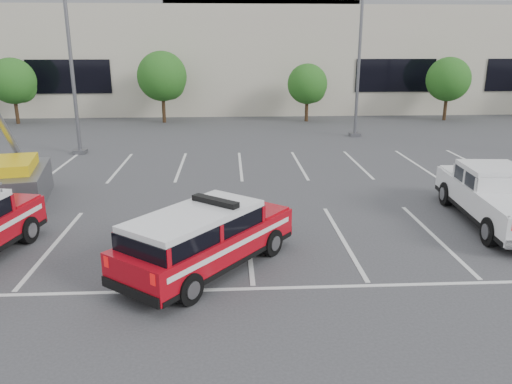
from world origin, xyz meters
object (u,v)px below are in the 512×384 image
convention_building (236,50)px  tree_mid_left (164,78)px  tree_mid_right (308,85)px  light_pole_left (70,47)px  utility_rig (6,184)px  light_pole_mid (360,46)px  fire_chief_suv (205,243)px  tree_right (449,81)px  tree_left (14,83)px  white_pickup (496,202)px

convention_building → tree_mid_left: bearing=-117.4°
tree_mid_left → tree_mid_right: bearing=-0.0°
convention_building → tree_mid_right: bearing=-63.4°
light_pole_left → utility_rig: (-0.25, -8.02, -4.51)m
light_pole_mid → fire_chief_suv: (-8.12, -17.76, -4.48)m
tree_right → fire_chief_suv: size_ratio=0.89×
convention_building → tree_mid_left: 11.19m
tree_mid_left → tree_left: bearing=-180.0°
white_pickup → utility_rig: utility_rig is taller
tree_left → light_pole_mid: size_ratio=0.43×
convention_building → tree_left: bearing=-146.9°
convention_building → utility_rig: size_ratio=13.58×
light_pole_left → white_pickup: 19.62m
tree_mid_right → tree_right: 10.00m
tree_left → tree_right: same height
tree_mid_left → tree_right: bearing=-0.0°
convention_building → tree_mid_left: convention_building is taller
tree_right → white_pickup: size_ratio=0.77×
utility_rig → tree_right: bearing=25.5°
tree_left → light_pole_left: 12.43m
tree_mid_left → white_pickup: size_ratio=0.85×
light_pole_left → white_pickup: size_ratio=1.79×
tree_left → light_pole_left: size_ratio=0.43×
tree_right → white_pickup: bearing=-109.5°
tree_left → utility_rig: 19.37m
tree_mid_right → utility_rig: (-13.34, -18.07, -1.82)m
convention_building → light_pole_left: size_ratio=5.86×
convention_building → white_pickup: (7.50, -30.77, -4.04)m
tree_mid_right → light_pole_mid: 6.88m
tree_mid_left → light_pole_left: (-3.09, -10.05, 2.14)m
white_pickup → tree_right: bearing=75.2°
convention_building → tree_left: convention_building is taller
light_pole_mid → convention_building: bearing=113.3°
utility_rig → convention_building: bearing=60.9°
tree_mid_left → light_pole_left: bearing=-107.1°
tree_right → tree_mid_left: bearing=180.0°
convention_building → light_pole_mid: size_ratio=5.86×
light_pole_left → light_pole_mid: bearing=14.9°
light_pole_mid → fire_chief_suv: bearing=-114.6°
tree_right → convention_building: bearing=146.6°
fire_chief_suv → convention_building: bearing=126.6°
tree_mid_left → light_pole_mid: light_pole_mid is taller
fire_chief_suv → utility_rig: 9.15m
light_pole_mid → tree_mid_right: bearing=107.5°
fire_chief_suv → utility_rig: bearing=-180.0°
utility_rig → light_pole_mid: bearing=26.0°
convention_building → utility_rig: convention_building is taller
tree_mid_right → light_pole_left: light_pole_left is taller
light_pole_mid → utility_rig: (-15.25, -12.02, -4.51)m
light_pole_left → light_pole_mid: 15.52m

